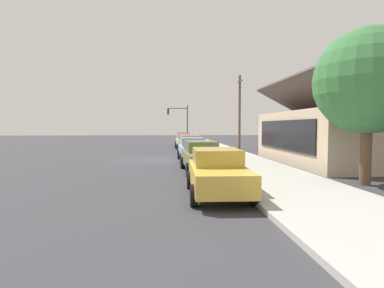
{
  "coord_description": "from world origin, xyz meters",
  "views": [
    {
      "loc": [
        22.43,
        0.89,
        2.39
      ],
      "look_at": [
        -2.08,
        2.81,
        0.98
      ],
      "focal_mm": 29.36,
      "sensor_mm": 36.0,
      "label": 1
    }
  ],
  "objects_px": {
    "car_mustard": "(218,172)",
    "fire_hydrant_red": "(222,157)",
    "car_seafoam": "(185,141)",
    "car_coral": "(190,144)",
    "car_cherry": "(183,139)",
    "utility_pole_wooden": "(240,111)",
    "shade_tree": "(368,81)",
    "car_olive": "(202,156)",
    "traffic_light_main": "(180,118)",
    "car_skyblue": "(193,149)"
  },
  "relations": [
    {
      "from": "car_mustard",
      "to": "fire_hydrant_red",
      "type": "bearing_deg",
      "value": 170.53
    },
    {
      "from": "car_seafoam",
      "to": "car_coral",
      "type": "bearing_deg",
      "value": -0.08
    },
    {
      "from": "car_cherry",
      "to": "car_seafoam",
      "type": "distance_m",
      "value": 5.83
    },
    {
      "from": "car_cherry",
      "to": "utility_pole_wooden",
      "type": "relative_size",
      "value": 0.62
    },
    {
      "from": "utility_pole_wooden",
      "to": "car_mustard",
      "type": "bearing_deg",
      "value": -15.02
    },
    {
      "from": "car_mustard",
      "to": "fire_hydrant_red",
      "type": "distance_m",
      "value": 8.35
    },
    {
      "from": "car_cherry",
      "to": "car_coral",
      "type": "relative_size",
      "value": 1.03
    },
    {
      "from": "car_mustard",
      "to": "utility_pole_wooden",
      "type": "relative_size",
      "value": 0.58
    },
    {
      "from": "car_mustard",
      "to": "shade_tree",
      "type": "distance_m",
      "value": 7.25
    },
    {
      "from": "car_olive",
      "to": "car_cherry",
      "type": "bearing_deg",
      "value": 177.04
    },
    {
      "from": "car_seafoam",
      "to": "car_mustard",
      "type": "relative_size",
      "value": 1.11
    },
    {
      "from": "car_seafoam",
      "to": "car_coral",
      "type": "xyz_separation_m",
      "value": [
        5.09,
        0.13,
        -0.0
      ]
    },
    {
      "from": "car_olive",
      "to": "utility_pole_wooden",
      "type": "height_order",
      "value": "utility_pole_wooden"
    },
    {
      "from": "car_olive",
      "to": "fire_hydrant_red",
      "type": "xyz_separation_m",
      "value": [
        -2.53,
        1.53,
        -0.32
      ]
    },
    {
      "from": "car_mustard",
      "to": "traffic_light_main",
      "type": "bearing_deg",
      "value": -178.35
    },
    {
      "from": "car_cherry",
      "to": "car_skyblue",
      "type": "xyz_separation_m",
      "value": [
        16.81,
        -0.21,
        -0.0
      ]
    },
    {
      "from": "car_cherry",
      "to": "car_coral",
      "type": "bearing_deg",
      "value": 1.11
    },
    {
      "from": "car_seafoam",
      "to": "utility_pole_wooden",
      "type": "distance_m",
      "value": 6.34
    },
    {
      "from": "shade_tree",
      "to": "utility_pole_wooden",
      "type": "height_order",
      "value": "utility_pole_wooden"
    },
    {
      "from": "fire_hydrant_red",
      "to": "shade_tree",
      "type": "bearing_deg",
      "value": 34.57
    },
    {
      "from": "car_skyblue",
      "to": "car_olive",
      "type": "height_order",
      "value": "same"
    },
    {
      "from": "car_olive",
      "to": "car_mustard",
      "type": "height_order",
      "value": "same"
    },
    {
      "from": "shade_tree",
      "to": "traffic_light_main",
      "type": "distance_m",
      "value": 31.31
    },
    {
      "from": "car_seafoam",
      "to": "traffic_light_main",
      "type": "distance_m",
      "value": 10.67
    },
    {
      "from": "utility_pole_wooden",
      "to": "fire_hydrant_red",
      "type": "distance_m",
      "value": 13.7
    },
    {
      "from": "utility_pole_wooden",
      "to": "car_seafoam",
      "type": "bearing_deg",
      "value": -99.29
    },
    {
      "from": "car_seafoam",
      "to": "car_olive",
      "type": "bearing_deg",
      "value": -1.81
    },
    {
      "from": "car_coral",
      "to": "car_mustard",
      "type": "xyz_separation_m",
      "value": [
        16.65,
        -0.27,
        0.0
      ]
    },
    {
      "from": "traffic_light_main",
      "to": "fire_hydrant_red",
      "type": "height_order",
      "value": "traffic_light_main"
    },
    {
      "from": "car_cherry",
      "to": "car_olive",
      "type": "bearing_deg",
      "value": 0.45
    },
    {
      "from": "car_coral",
      "to": "fire_hydrant_red",
      "type": "distance_m",
      "value": 8.56
    },
    {
      "from": "car_skyblue",
      "to": "car_coral",
      "type": "bearing_deg",
      "value": 176.16
    },
    {
      "from": "car_cherry",
      "to": "shade_tree",
      "type": "relative_size",
      "value": 0.74
    },
    {
      "from": "car_mustard",
      "to": "fire_hydrant_red",
      "type": "relative_size",
      "value": 6.17
    },
    {
      "from": "shade_tree",
      "to": "car_coral",
      "type": "bearing_deg",
      "value": -158.51
    },
    {
      "from": "shade_tree",
      "to": "traffic_light_main",
      "type": "height_order",
      "value": "shade_tree"
    },
    {
      "from": "car_skyblue",
      "to": "utility_pole_wooden",
      "type": "relative_size",
      "value": 0.59
    },
    {
      "from": "car_mustard",
      "to": "fire_hydrant_red",
      "type": "height_order",
      "value": "car_mustard"
    },
    {
      "from": "car_coral",
      "to": "shade_tree",
      "type": "height_order",
      "value": "shade_tree"
    },
    {
      "from": "car_skyblue",
      "to": "traffic_light_main",
      "type": "height_order",
      "value": "traffic_light_main"
    },
    {
      "from": "car_skyblue",
      "to": "utility_pole_wooden",
      "type": "xyz_separation_m",
      "value": [
        -10.08,
        5.59,
        3.12
      ]
    },
    {
      "from": "car_seafoam",
      "to": "traffic_light_main",
      "type": "xyz_separation_m",
      "value": [
        -10.33,
        -0.21,
        2.67
      ]
    },
    {
      "from": "car_cherry",
      "to": "car_seafoam",
      "type": "height_order",
      "value": "same"
    },
    {
      "from": "utility_pole_wooden",
      "to": "car_skyblue",
      "type": "bearing_deg",
      "value": -28.98
    },
    {
      "from": "shade_tree",
      "to": "car_cherry",
      "type": "bearing_deg",
      "value": -166.99
    },
    {
      "from": "utility_pole_wooden",
      "to": "traffic_light_main",
      "type": "bearing_deg",
      "value": -153.23
    },
    {
      "from": "car_mustard",
      "to": "fire_hydrant_red",
      "type": "xyz_separation_m",
      "value": [
        -8.19,
        1.59,
        -0.32
      ]
    },
    {
      "from": "car_seafoam",
      "to": "car_olive",
      "type": "height_order",
      "value": "same"
    },
    {
      "from": "car_cherry",
      "to": "car_mustard",
      "type": "relative_size",
      "value": 1.07
    },
    {
      "from": "car_olive",
      "to": "utility_pole_wooden",
      "type": "distance_m",
      "value": 16.46
    }
  ]
}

